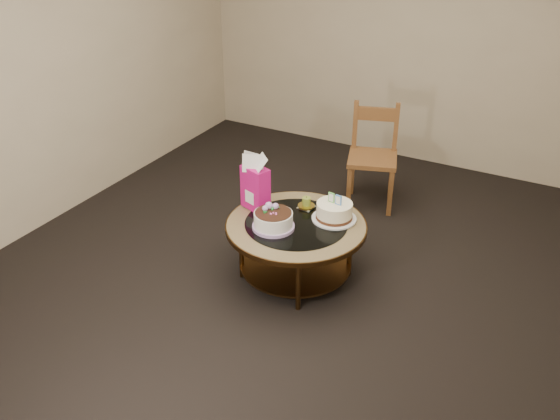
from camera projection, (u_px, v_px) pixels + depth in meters
The scene contains 8 objects.
ground at pixel (295, 275), 4.69m from camera, with size 5.00×5.00×0.00m, color black.
room_walls at pixel (298, 75), 3.94m from camera, with size 4.52×5.02×2.61m.
coffee_table at pixel (296, 232), 4.50m from camera, with size 1.02×1.02×0.46m.
decorated_cake at pixel (273, 221), 4.38m from camera, with size 0.30×0.30×0.17m.
cream_cake at pixel (334, 212), 4.48m from camera, with size 0.32×0.32×0.21m.
gift_bag at pixel (255, 182), 4.56m from camera, with size 0.24×0.21×0.43m.
pillar_candle at pixel (306, 204), 4.65m from camera, with size 0.13×0.13×0.10m.
dining_chair at pixel (373, 156), 5.49m from camera, with size 0.53×0.53×0.91m.
Camera 1 is at (1.75, -3.44, 2.71)m, focal length 40.00 mm.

